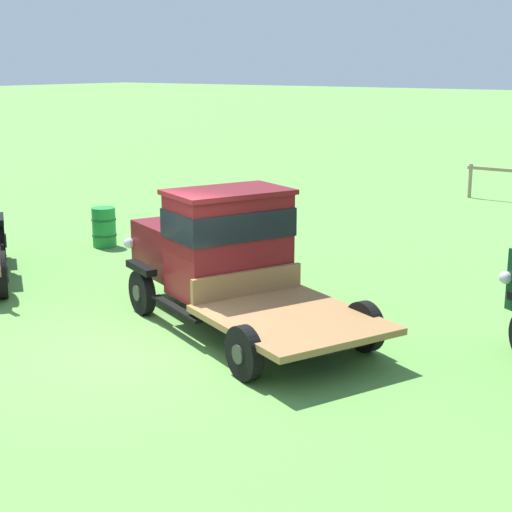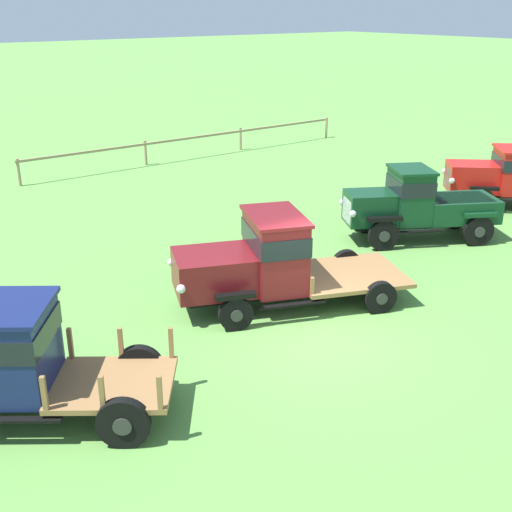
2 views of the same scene
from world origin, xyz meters
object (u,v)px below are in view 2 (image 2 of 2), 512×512
vintage_truck_second_in_line (5,360)px  vintage_truck_far_side (418,204)px  vintage_truck_midrow_center (265,261)px  vintage_truck_back_of_row (507,176)px

vintage_truck_second_in_line → vintage_truck_far_side: bearing=7.9°
vintage_truck_midrow_center → vintage_truck_far_side: (6.52, 0.89, -0.02)m
vintage_truck_second_in_line → vintage_truck_back_of_row: (18.01, 2.14, -0.01)m
vintage_truck_second_in_line → vintage_truck_midrow_center: size_ratio=0.80×
vintage_truck_second_in_line → vintage_truck_midrow_center: vintage_truck_midrow_center is taller
vintage_truck_second_in_line → vintage_truck_back_of_row: vintage_truck_second_in_line is taller
vintage_truck_second_in_line → vintage_truck_midrow_center: 6.31m
vintage_truck_midrow_center → vintage_truck_back_of_row: (11.76, 1.26, -0.02)m
vintage_truck_second_in_line → vintage_truck_midrow_center: (6.24, 0.87, 0.01)m
vintage_truck_back_of_row → vintage_truck_second_in_line: bearing=-173.2°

